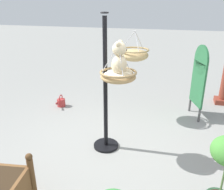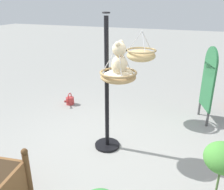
{
  "view_description": "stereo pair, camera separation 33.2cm",
  "coord_description": "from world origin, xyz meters",
  "px_view_note": "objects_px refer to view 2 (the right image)",
  "views": [
    {
      "loc": [
        3.23,
        0.96,
        2.41
      ],
      "look_at": [
        -0.02,
        0.06,
        1.08
      ],
      "focal_mm": 37.82,
      "sensor_mm": 36.0,
      "label": 1
    },
    {
      "loc": [
        3.12,
        1.28,
        2.41
      ],
      "look_at": [
        -0.02,
        0.06,
        1.08
      ],
      "focal_mm": 37.82,
      "sensor_mm": 36.0,
      "label": 2
    }
  ],
  "objects_px": {
    "watering_can": "(70,101)",
    "teddy_bear": "(120,61)",
    "potted_plant_fern_front": "(219,175)",
    "hanging_basket_with_teddy": "(118,76)",
    "hanging_basket_left_high": "(141,55)",
    "display_pole_central": "(107,111)",
    "display_sign_board": "(209,79)"
  },
  "relations": [
    {
      "from": "teddy_bear",
      "to": "display_sign_board",
      "type": "distance_m",
      "value": 2.34
    },
    {
      "from": "display_pole_central",
      "to": "potted_plant_fern_front",
      "type": "height_order",
      "value": "display_pole_central"
    },
    {
      "from": "display_pole_central",
      "to": "potted_plant_fern_front",
      "type": "bearing_deg",
      "value": 60.6
    },
    {
      "from": "teddy_bear",
      "to": "potted_plant_fern_front",
      "type": "height_order",
      "value": "teddy_bear"
    },
    {
      "from": "potted_plant_fern_front",
      "to": "watering_can",
      "type": "bearing_deg",
      "value": -125.39
    },
    {
      "from": "display_pole_central",
      "to": "watering_can",
      "type": "bearing_deg",
      "value": -131.06
    },
    {
      "from": "hanging_basket_with_teddy",
      "to": "hanging_basket_left_high",
      "type": "bearing_deg",
      "value": -178.91
    },
    {
      "from": "teddy_bear",
      "to": "hanging_basket_left_high",
      "type": "xyz_separation_m",
      "value": [
        -1.44,
        -0.05,
        -0.19
      ]
    },
    {
      "from": "hanging_basket_with_teddy",
      "to": "watering_can",
      "type": "bearing_deg",
      "value": -129.83
    },
    {
      "from": "display_sign_board",
      "to": "watering_can",
      "type": "distance_m",
      "value": 3.27
    },
    {
      "from": "hanging_basket_with_teddy",
      "to": "watering_can",
      "type": "height_order",
      "value": "hanging_basket_with_teddy"
    },
    {
      "from": "display_pole_central",
      "to": "potted_plant_fern_front",
      "type": "xyz_separation_m",
      "value": [
        0.97,
        1.73,
        -0.05
      ]
    },
    {
      "from": "hanging_basket_left_high",
      "to": "teddy_bear",
      "type": "bearing_deg",
      "value": 2.05
    },
    {
      "from": "hanging_basket_with_teddy",
      "to": "potted_plant_fern_front",
      "type": "relative_size",
      "value": 0.54
    },
    {
      "from": "potted_plant_fern_front",
      "to": "display_sign_board",
      "type": "bearing_deg",
      "value": -176.5
    },
    {
      "from": "display_pole_central",
      "to": "hanging_basket_with_teddy",
      "type": "distance_m",
      "value": 0.75
    },
    {
      "from": "teddy_bear",
      "to": "potted_plant_fern_front",
      "type": "bearing_deg",
      "value": 60.46
    },
    {
      "from": "hanging_basket_left_high",
      "to": "watering_can",
      "type": "xyz_separation_m",
      "value": [
        -0.08,
        -1.8,
        -1.31
      ]
    },
    {
      "from": "hanging_basket_with_teddy",
      "to": "watering_can",
      "type": "distance_m",
      "value": 2.7
    },
    {
      "from": "hanging_basket_with_teddy",
      "to": "potted_plant_fern_front",
      "type": "distance_m",
      "value": 1.85
    },
    {
      "from": "watering_can",
      "to": "teddy_bear",
      "type": "bearing_deg",
      "value": 50.54
    },
    {
      "from": "hanging_basket_with_teddy",
      "to": "teddy_bear",
      "type": "distance_m",
      "value": 0.22
    },
    {
      "from": "hanging_basket_left_high",
      "to": "hanging_basket_with_teddy",
      "type": "bearing_deg",
      "value": 1.09
    },
    {
      "from": "display_pole_central",
      "to": "hanging_basket_left_high",
      "type": "height_order",
      "value": "display_pole_central"
    },
    {
      "from": "teddy_bear",
      "to": "display_sign_board",
      "type": "relative_size",
      "value": 0.33
    },
    {
      "from": "teddy_bear",
      "to": "hanging_basket_left_high",
      "type": "distance_m",
      "value": 1.46
    },
    {
      "from": "potted_plant_fern_front",
      "to": "watering_can",
      "type": "height_order",
      "value": "potted_plant_fern_front"
    },
    {
      "from": "hanging_basket_with_teddy",
      "to": "display_sign_board",
      "type": "height_order",
      "value": "hanging_basket_with_teddy"
    },
    {
      "from": "hanging_basket_with_teddy",
      "to": "potted_plant_fern_front",
      "type": "xyz_separation_m",
      "value": [
        0.82,
        1.48,
        -0.74
      ]
    },
    {
      "from": "hanging_basket_with_teddy",
      "to": "teddy_bear",
      "type": "xyz_separation_m",
      "value": [
        -0.0,
        0.02,
        0.22
      ]
    },
    {
      "from": "teddy_bear",
      "to": "watering_can",
      "type": "distance_m",
      "value": 2.83
    },
    {
      "from": "hanging_basket_with_teddy",
      "to": "display_sign_board",
      "type": "bearing_deg",
      "value": 144.34
    }
  ]
}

